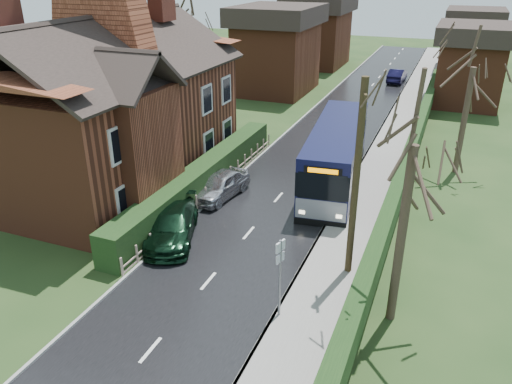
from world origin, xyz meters
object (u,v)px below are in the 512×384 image
at_px(brick_house, 113,104).
at_px(car_silver, 221,185).
at_px(bus_stop_sign, 280,268).
at_px(telegraph_pole, 356,182).
at_px(bus, 336,155).
at_px(car_green, 172,225).

relative_size(brick_house, car_silver, 3.73).
bearing_deg(bus_stop_sign, telegraph_pole, 80.44).
xyz_separation_m(brick_house, bus_stop_sign, (11.93, -7.78, -2.37)).
relative_size(brick_house, bus_stop_sign, 4.80).
xyz_separation_m(bus, bus_stop_sign, (1.00, -11.95, 0.40)).
bearing_deg(brick_house, bus, 20.90).
relative_size(bus_stop_sign, telegraph_pole, 0.40).
bearing_deg(bus_stop_sign, brick_house, 161.71).
height_order(bus, telegraph_pole, telegraph_pole).
bearing_deg(car_green, telegraph_pole, -19.64).
bearing_deg(car_silver, telegraph_pole, -22.33).
relative_size(bus, telegraph_pole, 1.42).
relative_size(bus, bus_stop_sign, 3.56).
distance_m(brick_house, bus_stop_sign, 14.44).
xyz_separation_m(bus, telegraph_pole, (2.60, -8.42, 2.27)).
bearing_deg(bus_stop_sign, car_silver, 141.70).
distance_m(brick_house, bus, 12.03).
bearing_deg(bus_stop_sign, car_green, 166.15).
distance_m(bus, car_silver, 6.45).
bearing_deg(telegraph_pole, brick_house, 144.29).
xyz_separation_m(bus, car_silver, (-5.00, -3.96, -0.93)).
bearing_deg(brick_house, telegraph_pole, -17.40).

